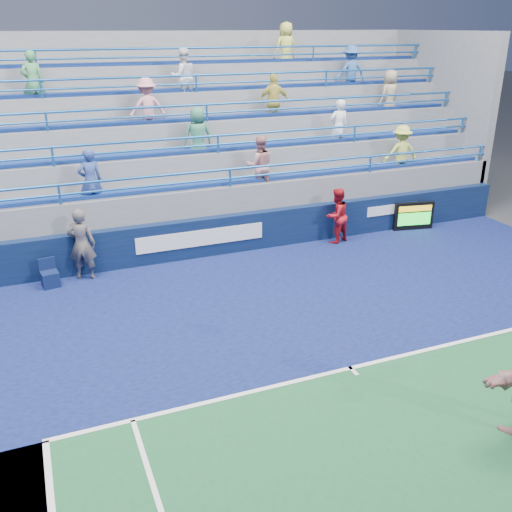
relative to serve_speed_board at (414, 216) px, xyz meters
name	(u,v)px	position (x,y,z in m)	size (l,w,h in m)	color
ground	(351,369)	(-5.89, -6.16, -0.45)	(120.00, 120.00, 0.00)	#333538
sponsor_wall	(234,233)	(-5.89, 0.34, 0.10)	(18.00, 0.32, 1.10)	#091633
bleacher_stand	(195,170)	(-5.89, 4.11, 1.10)	(18.00, 5.60, 6.13)	slate
serve_speed_board	(414,216)	(0.00, 0.00, 0.00)	(1.29, 0.36, 0.89)	black
judge_chair	(50,278)	(-10.90, -0.20, -0.22)	(0.46, 0.46, 0.71)	#0D1941
line_judge	(82,244)	(-10.05, -0.01, 0.48)	(0.68, 0.45, 1.86)	#16193C
ball_girl	(337,216)	(-2.82, -0.07, 0.37)	(0.80, 0.62, 1.65)	red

